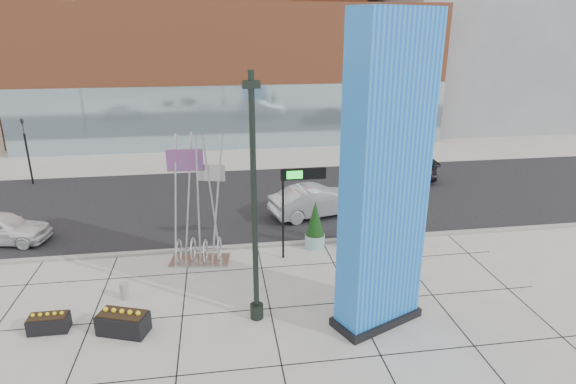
{
  "coord_description": "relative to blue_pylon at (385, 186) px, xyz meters",
  "views": [
    {
      "loc": [
        -0.54,
        -15.44,
        9.37
      ],
      "look_at": [
        2.09,
        2.0,
        3.23
      ],
      "focal_mm": 30.0,
      "sensor_mm": 36.0,
      "label": 1
    }
  ],
  "objects": [
    {
      "name": "box_planter_north",
      "position": [
        -8.23,
        0.57,
        -4.36
      ],
      "size": [
        1.74,
        1.27,
        0.86
      ],
      "rotation": [
        0.0,
        0.0,
        -0.35
      ],
      "color": "black",
      "rests_on": "ground"
    },
    {
      "name": "car_white_west",
      "position": [
        -14.81,
        8.4,
        -4.05
      ],
      "size": [
        4.41,
        2.4,
        1.42
      ],
      "primitive_type": "imported",
      "rotation": [
        0.0,
        0.0,
        1.39
      ],
      "color": "white",
      "rests_on": "ground"
    },
    {
      "name": "traffic_signal",
      "position": [
        -16.43,
        17.23,
        -2.46
      ],
      "size": [
        0.15,
        0.18,
        4.1
      ],
      "color": "black",
      "rests_on": "ground"
    },
    {
      "name": "ground",
      "position": [
        -4.43,
        2.23,
        -4.76
      ],
      "size": [
        160.0,
        160.0,
        0.0
      ],
      "primitive_type": "plane",
      "color": "#9E9991",
      "rests_on": "ground"
    },
    {
      "name": "round_planter_west",
      "position": [
        -0.9,
        5.83,
        -3.73
      ],
      "size": [
        0.87,
        0.87,
        2.18
      ],
      "color": "#86B5AE",
      "rests_on": "ground"
    },
    {
      "name": "street_asphalt",
      "position": [
        -4.43,
        12.23,
        -4.75
      ],
      "size": [
        80.0,
        12.0,
        0.02
      ],
      "primitive_type": "cube",
      "color": "black",
      "rests_on": "ground"
    },
    {
      "name": "public_art_sculpture",
      "position": [
        -5.91,
        5.22,
        -3.32
      ],
      "size": [
        2.55,
        1.53,
        5.47
      ],
      "rotation": [
        0.0,
        0.0,
        -0.14
      ],
      "color": "silver",
      "rests_on": "ground"
    },
    {
      "name": "round_planter_east",
      "position": [
        1.77,
        5.22,
        -3.66
      ],
      "size": [
        0.93,
        0.93,
        2.32
      ],
      "color": "#86B5AE",
      "rests_on": "ground"
    },
    {
      "name": "tower_podium",
      "position": [
        -3.43,
        29.23,
        0.74
      ],
      "size": [
        34.0,
        10.0,
        11.0
      ],
      "primitive_type": "cube",
      "color": "#AE5832",
      "rests_on": "ground"
    },
    {
      "name": "car_silver_mid",
      "position": [
        -0.05,
        9.5,
        -3.96
      ],
      "size": [
        5.1,
        2.81,
        1.59
      ],
      "primitive_type": "imported",
      "rotation": [
        0.0,
        0.0,
        1.82
      ],
      "color": "#B2B4BB",
      "rests_on": "ground"
    },
    {
      "name": "building_grey_parking",
      "position": [
        21.57,
        34.23,
        4.24
      ],
      "size": [
        20.0,
        18.0,
        18.0
      ],
      "primitive_type": "cube",
      "color": "slate",
      "rests_on": "ground"
    },
    {
      "name": "lamp_post",
      "position": [
        -3.93,
        0.76,
        -1.42
      ],
      "size": [
        0.53,
        0.45,
        8.17
      ],
      "rotation": [
        0.0,
        0.0,
        0.13
      ],
      "color": "black",
      "rests_on": "ground"
    },
    {
      "name": "blue_pylon",
      "position": [
        0.0,
        0.0,
        0.0
      ],
      "size": [
        3.23,
        2.42,
        9.85
      ],
      "rotation": [
        0.0,
        0.0,
        0.43
      ],
      "color": "blue",
      "rests_on": "ground"
    },
    {
      "name": "concrete_bollard",
      "position": [
        -8.54,
        2.67,
        -4.45
      ],
      "size": [
        0.32,
        0.32,
        0.62
      ],
      "primitive_type": "cylinder",
      "color": "gray",
      "rests_on": "ground"
    },
    {
      "name": "box_planter_south",
      "position": [
        -10.63,
        1.03,
        -4.45
      ],
      "size": [
        1.23,
        0.62,
        0.68
      ],
      "rotation": [
        0.0,
        0.0,
        -0.0
      ],
      "color": "black",
      "rests_on": "ground"
    },
    {
      "name": "round_planter_mid",
      "position": [
        0.77,
        5.83,
        -3.56
      ],
      "size": [
        1.01,
        1.01,
        2.54
      ],
      "color": "#86B5AE",
      "rests_on": "ground"
    },
    {
      "name": "overhead_street_sign",
      "position": [
        -1.76,
        5.03,
        -1.39
      ],
      "size": [
        1.85,
        0.2,
        3.92
      ],
      "rotation": [
        0.0,
        0.0,
        0.0
      ],
      "color": "black",
      "rests_on": "ground"
    },
    {
      "name": "car_dark_east",
      "position": [
        5.93,
        14.07,
        -4.04
      ],
      "size": [
        5.12,
        2.46,
        1.44
      ],
      "primitive_type": "imported",
      "rotation": [
        0.0,
        0.0,
        -1.66
      ],
      "color": "black",
      "rests_on": "ground"
    },
    {
      "name": "curb_edge",
      "position": [
        -4.43,
        6.23,
        -4.7
      ],
      "size": [
        80.0,
        0.3,
        0.12
      ],
      "primitive_type": "cube",
      "color": "gray",
      "rests_on": "ground"
    },
    {
      "name": "tower_glass_front",
      "position": [
        -3.43,
        24.43,
        -2.26
      ],
      "size": [
        34.0,
        0.6,
        5.0
      ],
      "primitive_type": "cube",
      "color": "#8CA5B2",
      "rests_on": "ground"
    }
  ]
}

